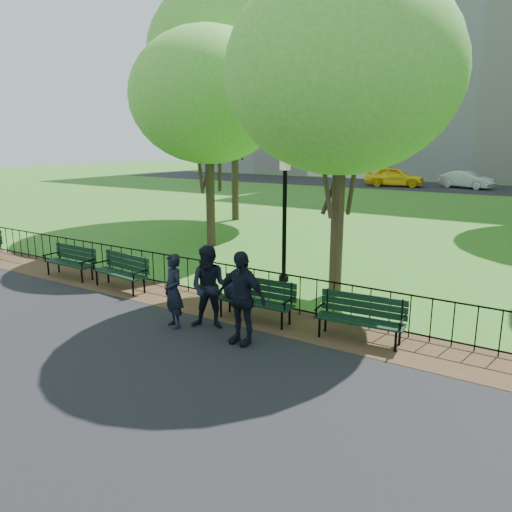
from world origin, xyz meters
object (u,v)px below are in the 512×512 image
Objects in this scene: tree_near_e at (343,73)px; person_mid at (210,287)px; tree_near_w at (208,97)px; person_left at (173,291)px; taxi at (394,177)px; sedan_silver at (467,180)px; park_bench_left_a at (123,268)px; park_bench_main at (248,293)px; person_right at (241,298)px; tree_mid_w at (234,55)px; park_bench_right_a at (361,313)px; park_bench_left_b at (72,258)px; lamppost at (285,214)px.

person_mid is (-1.19, -3.51, -4.38)m from tree_near_e.
tree_near_w is 4.88× the size of person_left.
person_mid reaches higher than taxi.
park_bench_left_a is at bearing -165.76° from sedan_silver.
taxi is (-6.84, 33.14, -0.06)m from person_mid.
person_right is at bearing -64.42° from park_bench_main.
park_bench_main is 15.36m from tree_mid_w.
park_bench_right_a is at bearing -175.27° from taxi.
park_bench_right_a is 0.23× the size of tree_near_e.
park_bench_left_b is 5.73m from person_mid.
person_mid reaches higher than park_bench_left_a.
lamppost is at bearing 48.72° from park_bench_left_a.
park_bench_main is 0.51× the size of lamppost.
tree_mid_w reaches higher than park_bench_left_a.
tree_near_e reaches higher than taxi.
park_bench_main is at bearing 119.14° from person_right.
lamppost is (5.17, 2.90, 1.30)m from park_bench_left_b.
park_bench_main is at bearing -0.95° from park_bench_left_b.
lamppost is at bearing 29.51° from park_bench_left_b.
tree_near_w is 6.48m from tree_mid_w.
park_bench_main is at bearing -179.72° from park_bench_right_a.
person_right is at bearing -10.53° from park_bench_left_b.
tree_near_e is 1.84× the size of sedan_silver.
tree_near_w is 9.27m from person_mid.
tree_near_w reaches higher than sedan_silver.
sedan_silver is (-1.88, 33.73, 0.10)m from park_bench_main.
sedan_silver is (6.26, 22.69, -6.80)m from tree_mid_w.
park_bench_right_a is at bearing -40.22° from lamppost.
tree_near_e is 12.46m from tree_mid_w.
tree_near_w is 27.09m from taxi.
park_bench_right_a is 0.37× the size of taxi.
tree_near_e reaches higher than sedan_silver.
park_bench_main is 5.44m from tree_near_e.
person_right reaches higher than park_bench_right_a.
lamppost is 1.98× the size of person_mid.
tree_mid_w is (-2.74, 5.41, 2.28)m from tree_near_w.
taxi is (-3.24, 32.20, 0.24)m from park_bench_left_a.
taxi is (-8.03, 29.63, -4.45)m from tree_near_e.
person_right is (-1.85, -1.36, 0.36)m from park_bench_right_a.
person_mid is at bearing -8.97° from park_bench_left_a.
person_mid is at bearing -56.82° from tree_mid_w.
park_bench_left_a is 0.17× the size of tree_mid_w.
park_bench_left_a reaches higher than park_bench_main.
park_bench_left_a is 1.00× the size of person_right.
park_bench_main is at bearing -106.94° from tree_near_e.
tree_near_e is 31.50m from sedan_silver.
park_bench_left_a is at bearing -136.99° from lamppost.
person_mid is at bearing 53.46° from person_left.
taxi is at bearing 87.51° from tree_mid_w.
person_right is (4.57, -1.25, 0.34)m from park_bench_left_a.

